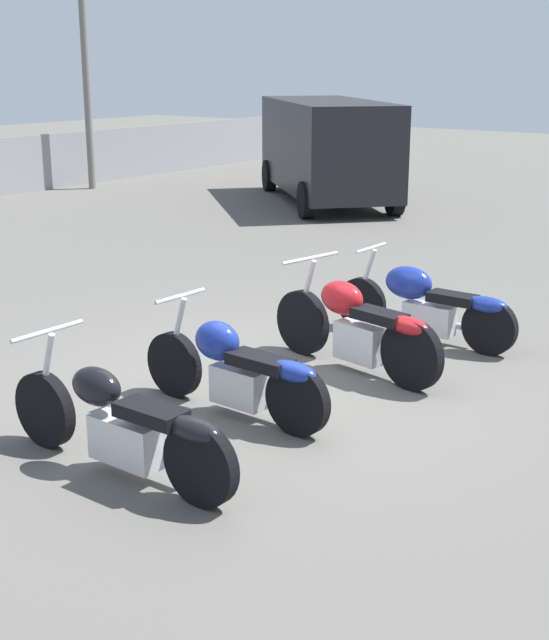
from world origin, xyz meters
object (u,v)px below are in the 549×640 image
at_px(motorcycle_slot_2, 357,327).
at_px(parked_van, 327,146).
at_px(motorcycle_slot_3, 426,304).
at_px(motorcycle_slot_1, 236,370).
at_px(motorcycle_slot_0, 123,425).

xyz_separation_m(motorcycle_slot_2, parked_van, (8.70, 6.05, 0.72)).
height_order(motorcycle_slot_3, parked_van, parked_van).
height_order(motorcycle_slot_2, motorcycle_slot_3, motorcycle_slot_2).
bearing_deg(motorcycle_slot_2, motorcycle_slot_1, -177.54).
xyz_separation_m(motorcycle_slot_0, motorcycle_slot_3, (4.15, -0.25, 0.02)).
bearing_deg(motorcycle_slot_3, motorcycle_slot_0, 177.35).
relative_size(motorcycle_slot_0, motorcycle_slot_2, 1.07).
bearing_deg(parked_van, motorcycle_slot_1, -107.79).
bearing_deg(motorcycle_slot_0, motorcycle_slot_2, -2.55).
distance_m(motorcycle_slot_1, motorcycle_slot_3, 2.80).
distance_m(motorcycle_slot_2, motorcycle_slot_3, 1.24).
bearing_deg(motorcycle_slot_3, motorcycle_slot_1, 174.35).
relative_size(motorcycle_slot_1, parked_van, 0.40).
relative_size(motorcycle_slot_0, motorcycle_slot_1, 1.12).
xyz_separation_m(motorcycle_slot_0, motorcycle_slot_2, (2.91, -0.17, 0.05)).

